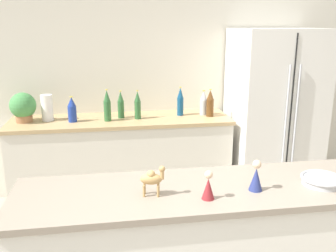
% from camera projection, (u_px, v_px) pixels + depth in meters
% --- Properties ---
extents(wall_back, '(8.00, 0.06, 2.55)m').
position_uv_depth(wall_back, '(153.00, 77.00, 4.02)').
color(wall_back, silver).
rests_on(wall_back, ground_plane).
extents(back_counter, '(2.19, 0.63, 0.91)m').
position_uv_depth(back_counter, '(122.00, 161.00, 3.87)').
color(back_counter, silver).
rests_on(back_counter, ground_plane).
extents(refrigerator, '(0.86, 0.76, 1.79)m').
position_uv_depth(refrigerator, '(273.00, 116.00, 3.91)').
color(refrigerator, silver).
rests_on(refrigerator, ground_plane).
extents(potted_plant, '(0.25, 0.25, 0.29)m').
position_uv_depth(potted_plant, '(23.00, 107.00, 3.58)').
color(potted_plant, '#9E6B47').
rests_on(potted_plant, back_counter).
extents(paper_towel_roll, '(0.11, 0.11, 0.26)m').
position_uv_depth(paper_towel_roll, '(47.00, 108.00, 3.64)').
color(paper_towel_roll, white).
rests_on(paper_towel_roll, back_counter).
extents(back_bottle_0, '(0.08, 0.08, 0.28)m').
position_uv_depth(back_bottle_0, '(210.00, 103.00, 3.80)').
color(back_bottle_0, brown).
rests_on(back_bottle_0, back_counter).
extents(back_bottle_1, '(0.06, 0.06, 0.28)m').
position_uv_depth(back_bottle_1, '(121.00, 105.00, 3.74)').
color(back_bottle_1, '#2D6033').
rests_on(back_bottle_1, back_counter).
extents(back_bottle_2, '(0.08, 0.08, 0.25)m').
position_uv_depth(back_bottle_2, '(72.00, 110.00, 3.59)').
color(back_bottle_2, navy).
rests_on(back_bottle_2, back_counter).
extents(back_bottle_3, '(0.08, 0.08, 0.26)m').
position_uv_depth(back_bottle_3, '(204.00, 103.00, 3.87)').
color(back_bottle_3, '#B2B7BC').
rests_on(back_bottle_3, back_counter).
extents(back_bottle_4, '(0.07, 0.07, 0.30)m').
position_uv_depth(back_bottle_4, '(180.00, 102.00, 3.84)').
color(back_bottle_4, navy).
rests_on(back_bottle_4, back_counter).
extents(back_bottle_5, '(0.06, 0.06, 0.29)m').
position_uv_depth(back_bottle_5, '(138.00, 105.00, 3.70)').
color(back_bottle_5, '#2D6033').
rests_on(back_bottle_5, back_counter).
extents(back_bottle_6, '(0.07, 0.07, 0.31)m').
position_uv_depth(back_bottle_6, '(107.00, 106.00, 3.62)').
color(back_bottle_6, '#2D6033').
rests_on(back_bottle_6, back_counter).
extents(fruit_bowl, '(0.23, 0.23, 0.05)m').
position_uv_depth(fruit_bowl, '(322.00, 180.00, 2.06)').
color(fruit_bowl, '#B7BABF').
rests_on(fruit_bowl, bar_counter).
extents(camel_figurine, '(0.13, 0.08, 0.16)m').
position_uv_depth(camel_figurine, '(152.00, 178.00, 1.91)').
color(camel_figurine, tan).
rests_on(camel_figurine, bar_counter).
extents(wise_man_figurine_blue, '(0.07, 0.07, 0.17)m').
position_uv_depth(wise_man_figurine_blue, '(256.00, 177.00, 1.98)').
color(wise_man_figurine_blue, navy).
rests_on(wise_man_figurine_blue, bar_counter).
extents(wise_man_figurine_crimson, '(0.07, 0.07, 0.15)m').
position_uv_depth(wise_man_figurine_crimson, '(208.00, 187.00, 1.88)').
color(wise_man_figurine_crimson, maroon).
rests_on(wise_man_figurine_crimson, bar_counter).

